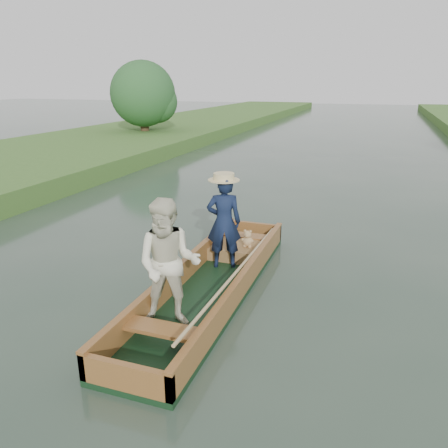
% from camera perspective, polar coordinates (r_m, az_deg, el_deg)
% --- Properties ---
extents(ground, '(120.00, 120.00, 0.00)m').
position_cam_1_polar(ground, '(6.86, -1.69, -9.05)').
color(ground, '#283D30').
rests_on(ground, ground).
extents(trees_far, '(22.92, 6.57, 4.37)m').
position_cam_1_polar(trees_far, '(19.24, 17.33, 15.31)').
color(trees_far, '#47331E').
rests_on(trees_far, ground).
extents(punt, '(1.18, 5.00, 1.79)m').
position_cam_1_polar(punt, '(6.48, -2.93, -4.94)').
color(punt, black).
rests_on(punt, ground).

